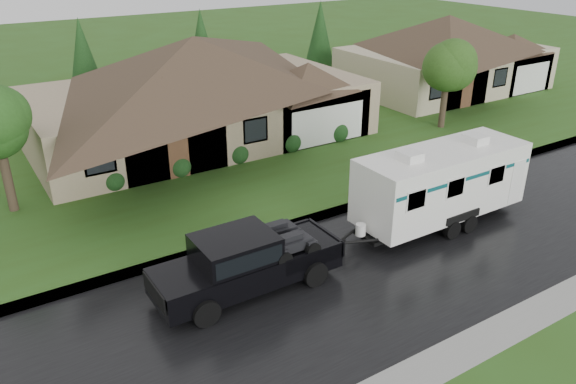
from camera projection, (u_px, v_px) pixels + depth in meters
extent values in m
plane|color=#2F5219|center=(308.00, 255.00, 20.44)|extent=(140.00, 140.00, 0.00)
cube|color=black|center=(342.00, 281.00, 18.90)|extent=(140.00, 8.00, 0.01)
cube|color=gray|center=(276.00, 229.00, 22.14)|extent=(140.00, 0.50, 0.15)
cube|color=#2F5219|center=(160.00, 139.00, 31.93)|extent=(140.00, 26.00, 0.15)
cube|color=gray|center=(198.00, 111.00, 31.48)|extent=(18.00, 10.00, 3.00)
pyramid|color=#3D2E21|center=(193.00, 36.00, 29.77)|extent=(19.44, 10.80, 2.60)
cube|color=gray|center=(308.00, 112.00, 31.86)|extent=(5.76, 4.00, 2.70)
cube|color=tan|center=(444.00, 68.00, 41.59)|extent=(14.00, 9.00, 3.00)
pyramid|color=#3D2E21|center=(450.00, 15.00, 40.00)|extent=(15.12, 9.72, 2.30)
cube|color=tan|center=(509.00, 70.00, 41.77)|extent=(4.48, 4.00, 2.70)
cylinder|color=#382B1E|center=(9.00, 184.00, 23.02)|extent=(0.38, 0.38, 2.33)
cylinder|color=#382B1E|center=(443.00, 108.00, 33.23)|extent=(0.38, 0.38, 2.27)
sphere|color=#34611F|center=(448.00, 66.00, 32.19)|extent=(3.14, 3.14, 3.14)
sphere|color=#143814|center=(113.00, 179.00, 25.22)|extent=(1.00, 1.00, 1.00)
sphere|color=#143814|center=(179.00, 165.00, 26.75)|extent=(1.00, 1.00, 1.00)
sphere|color=#143814|center=(238.00, 152.00, 28.28)|extent=(1.00, 1.00, 1.00)
sphere|color=#143814|center=(290.00, 141.00, 29.82)|extent=(1.00, 1.00, 1.00)
sphere|color=#143814|center=(338.00, 131.00, 31.35)|extent=(1.00, 1.00, 1.00)
cube|color=black|center=(247.00, 267.00, 18.21)|extent=(6.22, 2.07, 0.89)
cube|color=black|center=(181.00, 281.00, 16.99)|extent=(1.66, 2.02, 0.36)
cube|color=black|center=(235.00, 250.00, 17.68)|extent=(2.49, 1.95, 0.93)
cube|color=black|center=(235.00, 248.00, 17.66)|extent=(2.28, 1.99, 0.57)
cube|color=black|center=(298.00, 245.00, 19.08)|extent=(2.28, 1.97, 0.06)
cylinder|color=black|center=(206.00, 313.00, 16.63)|extent=(0.87, 0.33, 0.87)
cylinder|color=black|center=(179.00, 280.00, 18.19)|extent=(0.87, 0.33, 0.87)
cylinder|color=black|center=(315.00, 274.00, 18.54)|extent=(0.87, 0.33, 0.87)
cylinder|color=black|center=(282.00, 247.00, 20.10)|extent=(0.87, 0.33, 0.87)
cube|color=white|center=(441.00, 181.00, 22.01)|extent=(7.25, 2.49, 2.54)
cube|color=black|center=(437.00, 213.00, 22.61)|extent=(7.67, 1.24, 0.15)
cube|color=#0B4A50|center=(443.00, 168.00, 21.78)|extent=(7.11, 2.51, 0.15)
cube|color=white|center=(410.00, 156.00, 20.51)|extent=(0.73, 0.83, 0.33)
cube|color=white|center=(475.00, 139.00, 22.22)|extent=(0.73, 0.83, 0.33)
cylinder|color=black|center=(452.00, 230.00, 21.46)|extent=(0.73, 0.25, 0.73)
cylinder|color=black|center=(407.00, 206.00, 23.34)|extent=(0.73, 0.25, 0.73)
cylinder|color=black|center=(469.00, 224.00, 21.92)|extent=(0.73, 0.25, 0.73)
cylinder|color=black|center=(424.00, 201.00, 23.79)|extent=(0.73, 0.25, 0.73)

